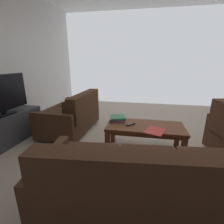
# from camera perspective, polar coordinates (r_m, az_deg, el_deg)

# --- Properties ---
(ground_plane) EXTENTS (5.34, 5.76, 0.01)m
(ground_plane) POSITION_cam_1_polar(r_m,az_deg,el_deg) (2.96, 10.97, -10.54)
(ground_plane) COLOR tan
(sofa_main) EXTENTS (2.02, 1.00, 0.81)m
(sofa_main) POSITION_cam_1_polar(r_m,az_deg,el_deg) (1.56, 13.47, -23.85)
(sofa_main) COLOR black
(sofa_main) RESTS_ON ground
(loveseat_near) EXTENTS (0.88, 1.35, 0.79)m
(loveseat_near) POSITION_cam_1_polar(r_m,az_deg,el_deg) (3.35, -13.59, -0.96)
(loveseat_near) COLOR black
(loveseat_near) RESTS_ON ground
(coffee_table) EXTENTS (1.15, 0.54, 0.44)m
(coffee_table) POSITION_cam_1_polar(r_m,az_deg,el_deg) (2.54, 11.36, -6.03)
(coffee_table) COLOR brown
(coffee_table) RESTS_ON ground
(tv_stand) EXTENTS (0.46, 1.30, 0.51)m
(tv_stand) POSITION_cam_1_polar(r_m,az_deg,el_deg) (3.34, -32.79, -5.00)
(tv_stand) COLOR #38383D
(tv_stand) RESTS_ON ground
(flat_tv) EXTENTS (0.22, 1.03, 0.66)m
(flat_tv) POSITION_cam_1_polar(r_m,az_deg,el_deg) (3.19, -34.51, 5.03)
(flat_tv) COLOR black
(flat_tv) RESTS_ON tv_stand
(book_stack) EXTENTS (0.28, 0.31, 0.08)m
(book_stack) POSITION_cam_1_polar(r_m,az_deg,el_deg) (2.65, 1.99, -2.23)
(book_stack) COLOR #996699
(book_stack) RESTS_ON coffee_table
(tv_remote) EXTENTS (0.14, 0.15, 0.02)m
(tv_remote) POSITION_cam_1_polar(r_m,az_deg,el_deg) (2.49, 6.59, -4.31)
(tv_remote) COLOR black
(tv_remote) RESTS_ON coffee_table
(loose_magazine) EXTENTS (0.32, 0.36, 0.01)m
(loose_magazine) POSITION_cam_1_polar(r_m,az_deg,el_deg) (2.34, 14.83, -6.37)
(loose_magazine) COLOR #C63833
(loose_magazine) RESTS_ON coffee_table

